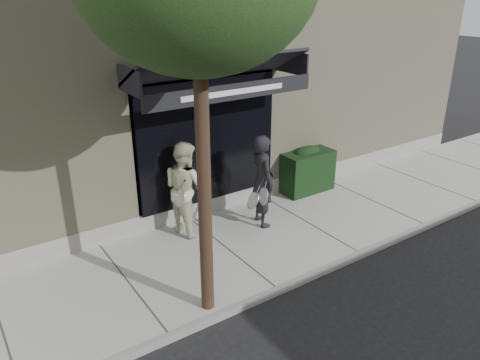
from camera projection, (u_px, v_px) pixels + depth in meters
ground at (305, 226)px, 10.10m from camera, size 80.00×80.00×0.00m
sidewalk at (305, 223)px, 10.08m from camera, size 20.00×3.00×0.12m
curb at (360, 255)px, 8.90m from camera, size 20.00×0.10×0.14m
building_facade at (189, 66)px, 12.81m from camera, size 14.30×8.04×5.64m
hedge at (306, 170)px, 11.37m from camera, size 1.30×0.70×1.14m
pedestrian_front at (262, 181)px, 9.59m from camera, size 0.87×0.91×1.96m
pedestrian_back at (185, 188)px, 9.31m from camera, size 0.90×1.06×1.92m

